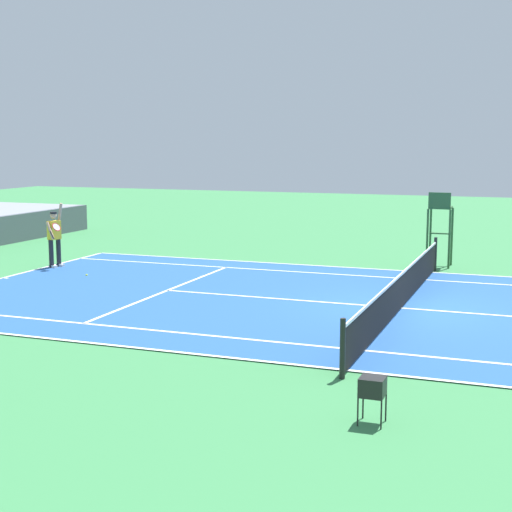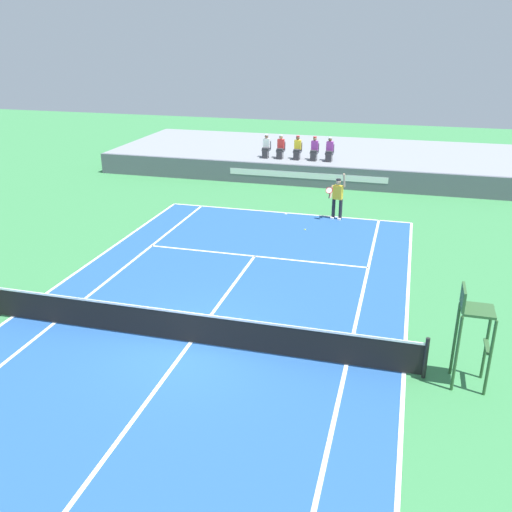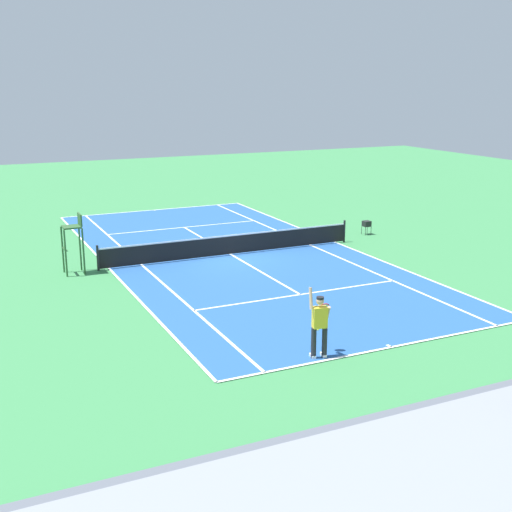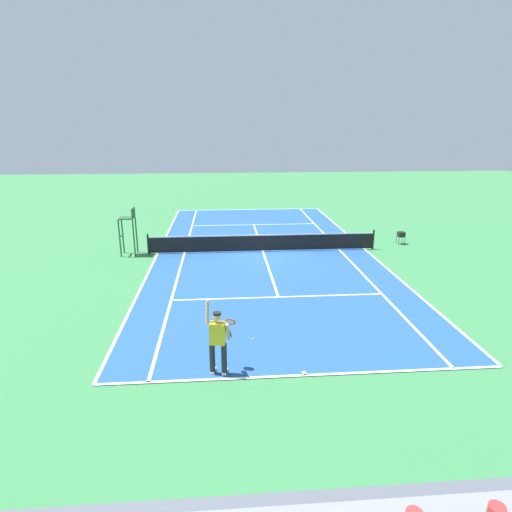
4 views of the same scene
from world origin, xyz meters
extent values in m
plane|color=#387F47|center=(0.00, 0.00, 0.00)|extent=(80.00, 80.00, 0.00)
cube|color=#235193|center=(0.00, 0.00, 0.01)|extent=(10.98, 23.78, 0.02)
cube|color=white|center=(0.00, 11.89, 0.02)|extent=(10.98, 0.10, 0.01)
cube|color=white|center=(-5.49, 0.00, 0.02)|extent=(0.10, 23.78, 0.01)
cube|color=white|center=(5.49, 0.00, 0.02)|extent=(0.10, 23.78, 0.01)
cube|color=white|center=(-4.11, 0.00, 0.02)|extent=(0.10, 23.78, 0.01)
cube|color=white|center=(4.11, 0.00, 0.02)|extent=(0.10, 23.78, 0.01)
cube|color=white|center=(0.00, 6.40, 0.02)|extent=(8.22, 0.10, 0.01)
cube|color=white|center=(0.00, 0.00, 0.02)|extent=(0.10, 12.80, 0.01)
cube|color=white|center=(0.00, 11.79, 0.02)|extent=(0.10, 0.20, 0.01)
cylinder|color=black|center=(-5.94, 0.00, 0.54)|extent=(0.10, 0.10, 1.07)
cylinder|color=black|center=(5.94, 0.00, 0.54)|extent=(0.10, 0.10, 1.07)
cube|color=black|center=(0.00, 0.00, 0.48)|extent=(11.78, 0.02, 0.84)
cube|color=white|center=(0.00, 0.00, 0.90)|extent=(11.78, 0.03, 0.06)
cylinder|color=#232328|center=(2.45, 11.60, 0.46)|extent=(0.15, 0.15, 0.92)
cylinder|color=#232328|center=(2.14, 11.67, 0.46)|extent=(0.15, 0.15, 0.92)
cube|color=white|center=(2.44, 11.54, 0.05)|extent=(0.17, 0.30, 0.10)
cube|color=white|center=(2.13, 11.61, 0.05)|extent=(0.17, 0.30, 0.10)
cube|color=yellow|center=(2.29, 11.63, 1.22)|extent=(0.44, 0.32, 0.60)
sphere|color=tan|center=(2.29, 11.63, 1.69)|extent=(0.22, 0.22, 0.22)
cylinder|color=black|center=(2.29, 11.63, 1.78)|extent=(0.21, 0.21, 0.06)
cylinder|color=tan|center=(2.54, 11.55, 1.78)|extent=(0.13, 0.23, 0.61)
cylinder|color=tan|center=(2.02, 11.59, 1.24)|extent=(0.15, 0.34, 0.56)
cylinder|color=black|center=(1.96, 11.48, 1.11)|extent=(0.07, 0.19, 0.25)
torus|color=red|center=(1.96, 11.30, 1.37)|extent=(0.34, 0.25, 0.26)
cylinder|color=silver|center=(1.96, 11.30, 1.37)|extent=(0.30, 0.21, 0.22)
sphere|color=#D1E533|center=(1.24, 9.78, 0.03)|extent=(0.07, 0.07, 0.07)
cylinder|color=#2D562D|center=(7.26, 0.35, 0.95)|extent=(0.07, 0.07, 1.90)
cylinder|color=#2D562D|center=(7.26, -0.35, 0.95)|extent=(0.07, 0.07, 1.90)
cylinder|color=#2D562D|center=(6.56, 0.35, 0.95)|extent=(0.07, 0.07, 1.90)
cylinder|color=#2D562D|center=(6.56, -0.35, 0.95)|extent=(0.07, 0.07, 1.90)
cube|color=#2D562D|center=(6.91, 0.00, 1.93)|extent=(0.70, 0.70, 0.06)
cube|color=#2D562D|center=(6.56, 0.00, 2.20)|extent=(0.06, 0.70, 0.48)
cube|color=#2D562D|center=(7.23, 0.00, 1.04)|extent=(0.10, 0.70, 0.04)
cube|color=black|center=(-7.87, -0.93, 0.56)|extent=(0.36, 0.36, 0.28)
cylinder|color=black|center=(-8.04, -1.10, 0.21)|extent=(0.02, 0.02, 0.42)
cylinder|color=black|center=(-7.70, -1.10, 0.21)|extent=(0.02, 0.02, 0.42)
cylinder|color=black|center=(-8.04, -0.76, 0.21)|extent=(0.02, 0.02, 0.42)
cylinder|color=black|center=(-7.70, -0.76, 0.21)|extent=(0.02, 0.02, 0.42)
ellipsoid|color=#D1E533|center=(-7.87, -0.93, 0.64)|extent=(0.30, 0.30, 0.12)
camera|label=1|loc=(-18.45, -3.10, 4.07)|focal=53.89mm
camera|label=2|loc=(5.09, -12.05, 7.67)|focal=39.52mm
camera|label=3|loc=(11.28, 26.61, 7.52)|focal=46.75mm
camera|label=4|loc=(2.10, 21.83, 6.39)|focal=30.33mm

